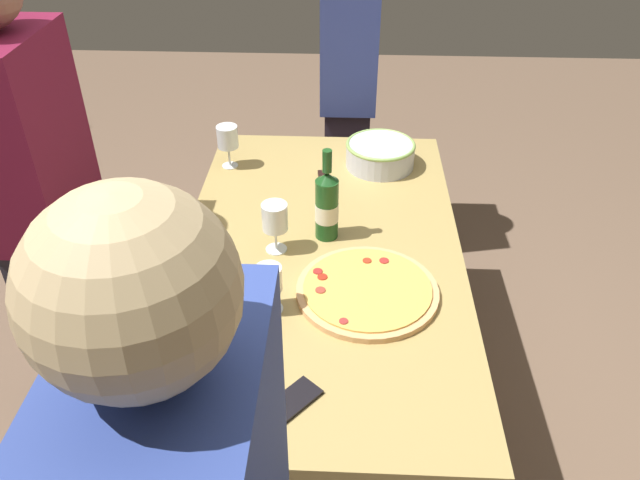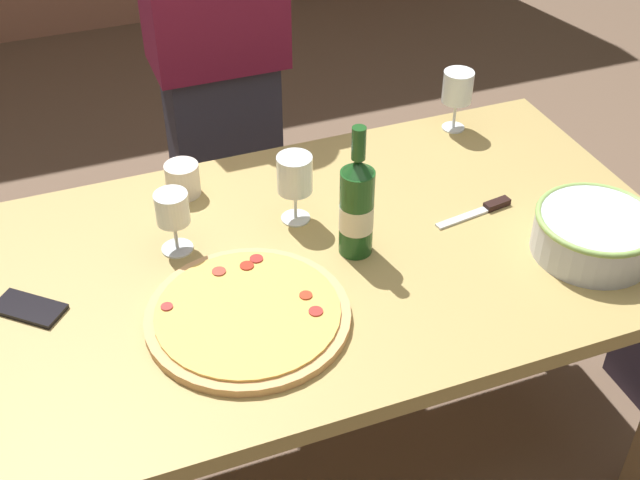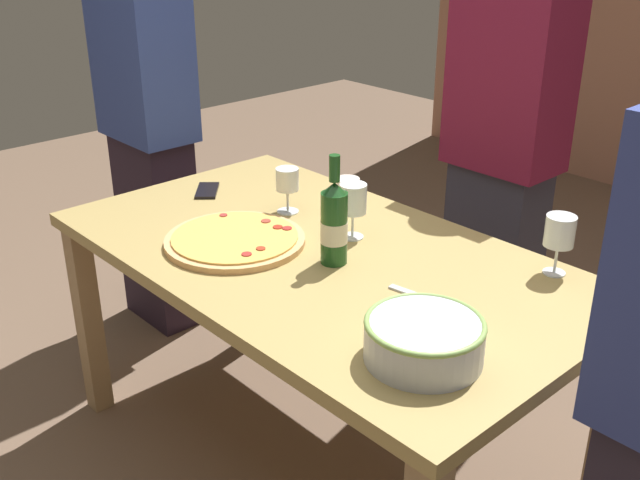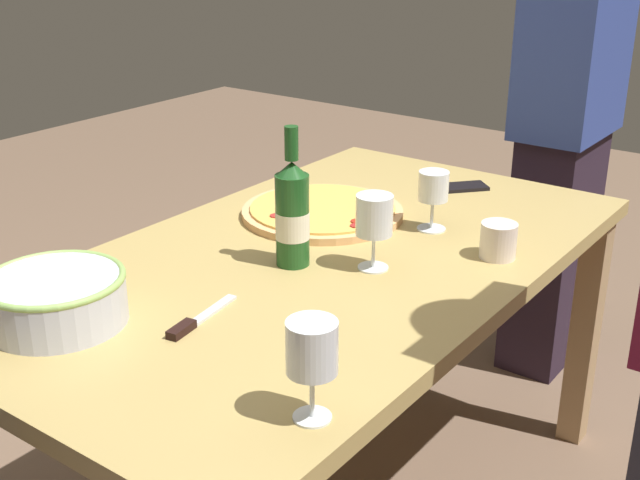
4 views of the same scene
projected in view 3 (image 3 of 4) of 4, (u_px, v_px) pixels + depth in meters
name	position (u px, v px, depth m)	size (l,w,h in m)	color
ground_plane	(320.00, 457.00, 2.47)	(8.00, 8.00, 0.00)	brown
dining_table	(320.00, 280.00, 2.19)	(1.60, 0.90, 0.75)	tan
pizza	(235.00, 240.00, 2.20)	(0.41, 0.41, 0.03)	#E2A86D
serving_bowl	(424.00, 338.00, 1.63)	(0.27, 0.27, 0.10)	silver
wine_bottle	(334.00, 223.00, 2.04)	(0.08, 0.08, 0.31)	#1B4C1D
wine_glass_near_pizza	(287.00, 182.00, 2.38)	(0.07, 0.07, 0.15)	white
wine_glass_by_bottle	(560.00, 234.00, 1.98)	(0.08, 0.08, 0.17)	white
wine_glass_far_left	(353.00, 201.00, 2.20)	(0.08, 0.08, 0.17)	white
cup_amber	(347.00, 190.00, 2.49)	(0.08, 0.08, 0.08)	silver
cell_phone	(207.00, 191.00, 2.59)	(0.07, 0.14, 0.01)	black
pizza_knife	(434.00, 301.00, 1.88)	(0.21, 0.05, 0.02)	silver
person_host	(503.00, 158.00, 2.65)	(0.38, 0.24, 1.65)	#2C2B38
person_guest_right	(149.00, 130.00, 2.97)	(0.39, 0.24, 1.65)	#281C2C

